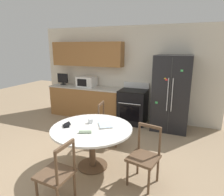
% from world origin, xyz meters
% --- Properties ---
extents(ground_plane, '(14.00, 14.00, 0.00)m').
position_xyz_m(ground_plane, '(0.00, 0.00, 0.00)').
color(ground_plane, '#9E8466').
extents(back_wall, '(5.20, 0.44, 2.60)m').
position_xyz_m(back_wall, '(-0.30, 2.59, 1.45)').
color(back_wall, silver).
rests_on(back_wall, ground_plane).
extents(kitchen_counter, '(2.20, 0.64, 0.90)m').
position_xyz_m(kitchen_counter, '(-1.11, 2.29, 0.45)').
color(kitchen_counter, '#936033').
rests_on(kitchen_counter, ground_plane).
extents(refrigerator, '(0.87, 0.77, 1.86)m').
position_xyz_m(refrigerator, '(1.35, 2.21, 0.93)').
color(refrigerator, black).
rests_on(refrigerator, ground_plane).
extents(oven_range, '(0.72, 0.68, 1.08)m').
position_xyz_m(oven_range, '(0.36, 2.26, 0.47)').
color(oven_range, black).
rests_on(oven_range, ground_plane).
extents(microwave, '(0.52, 0.40, 0.30)m').
position_xyz_m(microwave, '(-1.08, 2.30, 1.05)').
color(microwave, white).
rests_on(microwave, kitchen_counter).
extents(countertop_tv, '(0.35, 0.16, 0.34)m').
position_xyz_m(countertop_tv, '(-1.93, 2.31, 1.08)').
color(countertop_tv, black).
rests_on(countertop_tv, kitchen_counter).
extents(dining_table, '(1.37, 1.37, 0.74)m').
position_xyz_m(dining_table, '(0.31, -0.04, 0.62)').
color(dining_table, white).
rests_on(dining_table, ground_plane).
extents(dining_chair_far, '(0.47, 0.47, 0.90)m').
position_xyz_m(dining_chair_far, '(0.22, 0.88, 0.43)').
color(dining_chair_far, brown).
rests_on(dining_chair_far, ground_plane).
extents(dining_chair_right, '(0.50, 0.50, 0.90)m').
position_xyz_m(dining_chair_right, '(1.24, -0.12, 0.43)').
color(dining_chair_right, brown).
rests_on(dining_chair_right, ground_plane).
extents(dining_chair_near, '(0.45, 0.45, 0.90)m').
position_xyz_m(dining_chair_near, '(0.28, -0.97, 0.43)').
color(dining_chair_near, brown).
rests_on(dining_chair_near, ground_plane).
extents(candle_glass, '(0.10, 0.10, 0.08)m').
position_xyz_m(candle_glass, '(0.20, 0.14, 0.77)').
color(candle_glass, silver).
rests_on(candle_glass, dining_table).
extents(folded_napkin, '(0.20, 0.12, 0.05)m').
position_xyz_m(folded_napkin, '(0.32, -0.28, 0.76)').
color(folded_napkin, beige).
rests_on(folded_napkin, dining_table).
extents(wallet, '(0.17, 0.17, 0.07)m').
position_xyz_m(wallet, '(-0.10, -0.16, 0.76)').
color(wallet, black).
rests_on(wallet, dining_table).
extents(mail_stack, '(0.35, 0.37, 0.02)m').
position_xyz_m(mail_stack, '(0.49, 0.12, 0.75)').
color(mail_stack, white).
rests_on(mail_stack, dining_table).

